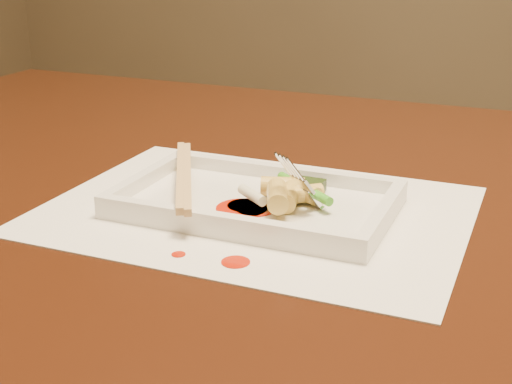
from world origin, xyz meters
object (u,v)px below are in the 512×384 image
at_px(table, 282,272).
at_px(plate_base, 256,206).
at_px(placemat, 256,210).
at_px(fork, 334,130).
at_px(chopstick_a, 180,174).

height_order(table, plate_base, plate_base).
bearing_deg(plate_base, table, 90.65).
distance_m(placemat, fork, 0.11).
bearing_deg(chopstick_a, plate_base, 0.00).
bearing_deg(fork, table, 140.76).
bearing_deg(chopstick_a, placemat, 0.00).
distance_m(table, fork, 0.21).
distance_m(plate_base, fork, 0.11).
bearing_deg(plate_base, chopstick_a, 180.00).
relative_size(plate_base, fork, 1.86).
height_order(table, placemat, placemat).
bearing_deg(placemat, table, 90.65).
bearing_deg(plate_base, fork, 14.42).
bearing_deg(fork, chopstick_a, -173.25).
bearing_deg(placemat, chopstick_a, 180.00).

